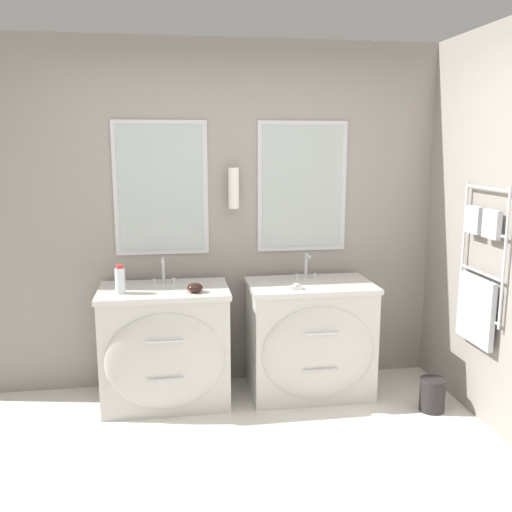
% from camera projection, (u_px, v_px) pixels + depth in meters
% --- Properties ---
extents(ground_plane, '(16.00, 16.00, 0.00)m').
position_uv_depth(ground_plane, '(258.00, 510.00, 2.92)').
color(ground_plane, silver).
extents(wall_back, '(4.88, 0.16, 2.60)m').
position_uv_depth(wall_back, '(224.00, 216.00, 4.33)').
color(wall_back, gray).
rests_on(wall_back, ground_plane).
extents(wall_right, '(0.13, 3.53, 2.60)m').
position_uv_depth(wall_right, '(497.00, 232.00, 3.66)').
color(wall_right, gray).
rests_on(wall_right, ground_plane).
extents(vanity_left, '(0.91, 0.63, 0.85)m').
position_uv_depth(vanity_left, '(165.00, 346.00, 4.06)').
color(vanity_left, silver).
rests_on(vanity_left, ground_plane).
extents(vanity_right, '(0.91, 0.63, 0.85)m').
position_uv_depth(vanity_right, '(311.00, 339.00, 4.22)').
color(vanity_right, silver).
rests_on(vanity_right, ground_plane).
extents(faucet_left, '(0.17, 0.12, 0.20)m').
position_uv_depth(faucet_left, '(163.00, 271.00, 4.13)').
color(faucet_left, silver).
rests_on(faucet_left, vanity_left).
extents(faucet_right, '(0.17, 0.12, 0.20)m').
position_uv_depth(faucet_right, '(306.00, 266.00, 4.29)').
color(faucet_right, silver).
rests_on(faucet_right, vanity_right).
extents(toiletry_bottle, '(0.07, 0.07, 0.20)m').
position_uv_depth(toiletry_bottle, '(120.00, 280.00, 3.86)').
color(toiletry_bottle, silver).
rests_on(toiletry_bottle, vanity_left).
extents(amenity_bowl, '(0.11, 0.11, 0.07)m').
position_uv_depth(amenity_bowl, '(195.00, 288.00, 3.90)').
color(amenity_bowl, black).
rests_on(amenity_bowl, vanity_left).
extents(soap_dish, '(0.08, 0.06, 0.04)m').
position_uv_depth(soap_dish, '(297.00, 287.00, 3.99)').
color(soap_dish, white).
rests_on(soap_dish, vanity_right).
extents(waste_bin, '(0.18, 0.18, 0.23)m').
position_uv_depth(waste_bin, '(432.00, 394.00, 4.00)').
color(waste_bin, '#282626').
rests_on(waste_bin, ground_plane).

